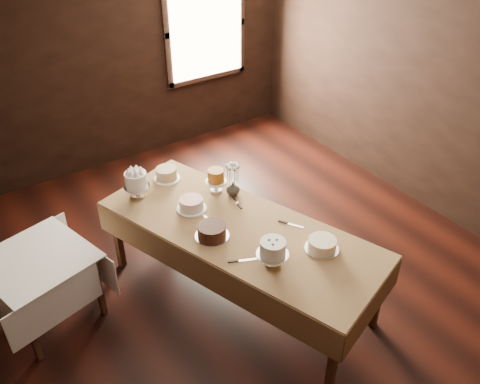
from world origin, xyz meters
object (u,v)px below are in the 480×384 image
at_px(cake_caramel, 216,181).
at_px(cake_speckled, 167,174).
at_px(cake_swirl, 273,254).
at_px(cake_server_b, 296,225).
at_px(side_table, 38,265).
at_px(cake_cream, 322,245).
at_px(cake_chocolate, 212,231).
at_px(cake_server_d, 235,199).
at_px(flower_vase, 233,189).
at_px(cake_server_e, 248,260).
at_px(cake_meringue, 137,185).
at_px(display_table, 239,233).
at_px(cake_lattice, 191,205).
at_px(cake_server_c, 203,215).
at_px(cake_server_a, 271,241).

bearing_deg(cake_caramel, cake_speckled, 123.94).
height_order(cake_swirl, cake_server_b, cake_swirl).
height_order(side_table, cake_cream, cake_cream).
relative_size(cake_caramel, cake_swirl, 0.86).
relative_size(cake_chocolate, cake_server_d, 1.46).
bearing_deg(cake_server_b, cake_caramel, 166.71).
bearing_deg(cake_speckled, cake_swirl, -85.66).
bearing_deg(flower_vase, cake_server_e, -116.24).
relative_size(cake_swirl, cake_cream, 0.99).
bearing_deg(cake_chocolate, side_table, 152.47).
xyz_separation_m(cake_meringue, cake_server_b, (0.96, -1.22, -0.12)).
bearing_deg(cake_speckled, cake_cream, -71.37).
bearing_deg(cake_chocolate, cake_cream, -44.45).
height_order(display_table, cake_caramel, cake_caramel).
distance_m(cake_speckled, cake_chocolate, 1.05).
distance_m(cake_caramel, cake_server_b, 0.93).
relative_size(cake_meringue, cake_server_e, 1.12).
height_order(cake_meringue, cake_swirl, cake_meringue).
height_order(cake_lattice, flower_vase, flower_vase).
relative_size(display_table, cake_server_e, 11.65).
bearing_deg(cake_server_e, cake_chocolate, 124.82).
bearing_deg(cake_chocolate, cake_server_c, 73.89).
xyz_separation_m(cake_lattice, cake_chocolate, (-0.05, -0.45, 0.01)).
xyz_separation_m(cake_meringue, cake_speckled, (0.37, 0.11, -0.06)).
height_order(cake_server_e, flower_vase, flower_vase).
bearing_deg(cake_chocolate, cake_lattice, 83.47).
xyz_separation_m(cake_lattice, flower_vase, (0.45, -0.01, 0.02)).
relative_size(side_table, cake_server_e, 4.31).
height_order(cake_swirl, cake_server_d, cake_swirl).
height_order(cake_swirl, cake_cream, cake_swirl).
bearing_deg(cake_server_b, cake_cream, -34.78).
xyz_separation_m(cake_caramel, cake_chocolate, (-0.41, -0.59, -0.05)).
bearing_deg(cake_server_c, cake_server_d, -91.86).
height_order(cake_server_b, cake_server_e, same).
relative_size(cake_caramel, flower_vase, 1.78).
relative_size(cake_chocolate, cake_server_c, 1.46).
height_order(cake_meringue, cake_server_b, cake_meringue).
bearing_deg(flower_vase, side_table, 171.96).
bearing_deg(cake_cream, cake_speckled, 108.63).
distance_m(cake_chocolate, cake_cream, 0.94).
relative_size(cake_meringue, cake_cream, 0.93).
height_order(display_table, side_table, display_table).
distance_m(cake_server_a, flower_vase, 0.78).
xyz_separation_m(display_table, cake_chocolate, (-0.26, 0.03, 0.12)).
height_order(cake_speckled, cake_server_a, cake_speckled).
relative_size(cake_speckled, cake_caramel, 1.09).
relative_size(cake_chocolate, cake_swirl, 1.22).
bearing_deg(cake_swirl, cake_caramel, 80.88).
height_order(side_table, cake_speckled, cake_speckled).
distance_m(cake_server_b, cake_server_d, 0.68).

